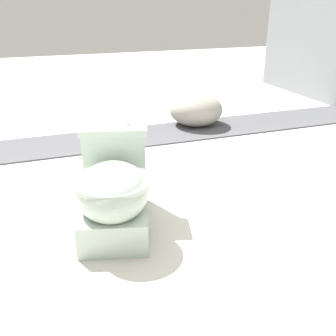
# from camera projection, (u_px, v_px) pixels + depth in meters

# --- Properties ---
(ground_plane) EXTENTS (14.00, 14.00, 0.00)m
(ground_plane) POSITION_uv_depth(u_px,v_px,m) (126.00, 211.00, 2.29)
(ground_plane) COLOR beige
(gravel_strip) EXTENTS (0.56, 8.00, 0.01)m
(gravel_strip) POSITION_uv_depth(u_px,v_px,m) (146.00, 135.00, 3.53)
(gravel_strip) COLOR #4C4C51
(gravel_strip) RESTS_ON ground
(toilet) EXTENTS (0.71, 0.52, 0.52)m
(toilet) POSITION_uv_depth(u_px,v_px,m) (114.00, 190.00, 2.05)
(toilet) COLOR #B2C6B7
(toilet) RESTS_ON ground
(boulder_near) EXTENTS (0.66, 0.67, 0.31)m
(boulder_near) POSITION_uv_depth(u_px,v_px,m) (196.00, 110.00, 3.77)
(boulder_near) COLOR gray
(boulder_near) RESTS_ON ground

